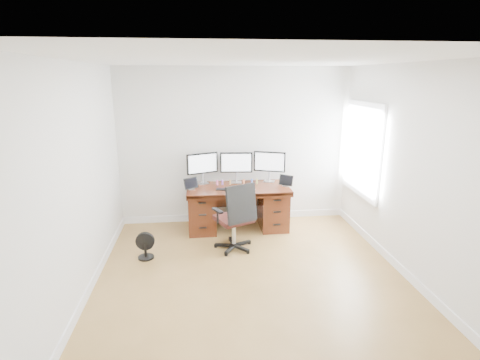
{
  "coord_description": "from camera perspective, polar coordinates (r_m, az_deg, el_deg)",
  "views": [
    {
      "loc": [
        -0.64,
        -4.15,
        2.53
      ],
      "look_at": [
        0.0,
        1.5,
        0.95
      ],
      "focal_mm": 28.0,
      "sensor_mm": 36.0,
      "label": 1
    }
  ],
  "objects": [
    {
      "name": "figurine_purple",
      "position": [
        6.35,
        -2.71,
        -0.3
      ],
      "size": [
        0.04,
        0.04,
        0.09
      ],
      "color": "#B365DD",
      "rests_on": "desk"
    },
    {
      "name": "tablet_right",
      "position": [
        6.3,
        7.04,
        -0.18
      ],
      "size": [
        0.23,
        0.19,
        0.19
      ],
      "rotation": [
        0.0,
        0.0,
        -0.62
      ],
      "color": "silver",
      "rests_on": "desk"
    },
    {
      "name": "monitor_right",
      "position": [
        6.5,
        4.52,
        2.64
      ],
      "size": [
        0.53,
        0.23,
        0.53
      ],
      "rotation": [
        0.0,
        0.0,
        -0.36
      ],
      "color": "silver",
      "rests_on": "desk"
    },
    {
      "name": "floor_fan",
      "position": [
        5.59,
        -14.24,
        -9.74
      ],
      "size": [
        0.27,
        0.23,
        0.39
      ],
      "rotation": [
        0.0,
        0.0,
        -0.07
      ],
      "color": "black",
      "rests_on": "ground"
    },
    {
      "name": "desk",
      "position": [
        6.38,
        -0.33,
        -3.96
      ],
      "size": [
        1.7,
        0.8,
        0.75
      ],
      "color": "#431C0D",
      "rests_on": "ground"
    },
    {
      "name": "keyboard",
      "position": [
        6.08,
        -0.04,
        -1.42
      ],
      "size": [
        0.3,
        0.22,
        0.01
      ],
      "primitive_type": "cube",
      "rotation": [
        0.0,
        0.0,
        0.41
      ],
      "color": "white",
      "rests_on": "desk"
    },
    {
      "name": "tablet_left",
      "position": [
        6.14,
        -7.48,
        -0.63
      ],
      "size": [
        0.24,
        0.18,
        0.19
      ],
      "rotation": [
        0.0,
        0.0,
        0.51
      ],
      "color": "silver",
      "rests_on": "desk"
    },
    {
      "name": "monitor_left",
      "position": [
        6.38,
        -5.76,
        2.38
      ],
      "size": [
        0.53,
        0.23,
        0.53
      ],
      "rotation": [
        0.0,
        0.0,
        0.36
      ],
      "color": "silver",
      "rests_on": "desk"
    },
    {
      "name": "monitor_center",
      "position": [
        6.41,
        -0.57,
        2.52
      ],
      "size": [
        0.55,
        0.16,
        0.53
      ],
      "rotation": [
        0.0,
        0.0,
        -0.09
      ],
      "color": "silver",
      "rests_on": "desk"
    },
    {
      "name": "trackpad",
      "position": [
        6.1,
        1.59,
        -1.39
      ],
      "size": [
        0.15,
        0.15,
        0.01
      ],
      "primitive_type": "cube",
      "rotation": [
        0.0,
        0.0,
        0.31
      ],
      "color": "silver",
      "rests_on": "desk"
    },
    {
      "name": "figurine_orange",
      "position": [
        6.38,
        0.58,
        -0.19
      ],
      "size": [
        0.04,
        0.04,
        0.09
      ],
      "color": "#EC8147",
      "rests_on": "desk"
    },
    {
      "name": "drawing_tablet",
      "position": [
        6.09,
        -2.73,
        -1.43
      ],
      "size": [
        0.22,
        0.16,
        0.01
      ],
      "primitive_type": "cube",
      "rotation": [
        0.0,
        0.0,
        -0.2
      ],
      "color": "black",
      "rests_on": "desk"
    },
    {
      "name": "ground",
      "position": [
        4.9,
        2.04,
        -15.55
      ],
      "size": [
        4.5,
        4.5,
        0.0
      ],
      "primitive_type": "plane",
      "color": "olive",
      "rests_on": "ground"
    },
    {
      "name": "figurine_yellow",
      "position": [
        6.41,
        2.59,
        -0.13
      ],
      "size": [
        0.04,
        0.04,
        0.09
      ],
      "color": "#E7D762",
      "rests_on": "desk"
    },
    {
      "name": "figurine_brown",
      "position": [
        6.36,
        -1.53,
        -0.26
      ],
      "size": [
        0.04,
        0.04,
        0.09
      ],
      "color": "olive",
      "rests_on": "desk"
    },
    {
      "name": "figurine_blue",
      "position": [
        6.4,
        1.83,
        -0.16
      ],
      "size": [
        0.04,
        0.04,
        0.09
      ],
      "color": "#4A6FD6",
      "rests_on": "desk"
    },
    {
      "name": "right_wall",
      "position": [
        5.14,
        24.61,
        0.88
      ],
      "size": [
        0.1,
        4.5,
        2.7
      ],
      "color": "silver",
      "rests_on": "ground"
    },
    {
      "name": "office_chair",
      "position": [
        5.61,
        -0.7,
        -7.35
      ],
      "size": [
        0.74,
        0.74,
        1.05
      ],
      "rotation": [
        0.0,
        0.0,
        0.43
      ],
      "color": "black",
      "rests_on": "ground"
    },
    {
      "name": "back_wall",
      "position": [
        6.54,
        -0.74,
        5.13
      ],
      "size": [
        4.0,
        0.1,
        2.7
      ],
      "primitive_type": "cube",
      "color": "silver",
      "rests_on": "ground"
    },
    {
      "name": "phone",
      "position": [
        6.21,
        -0.59,
        -1.08
      ],
      "size": [
        0.14,
        0.1,
        0.01
      ],
      "primitive_type": "cube",
      "rotation": [
        0.0,
        0.0,
        -0.37
      ],
      "color": "black",
      "rests_on": "desk"
    },
    {
      "name": "figurine_pink",
      "position": [
        6.35,
        -3.5,
        -0.32
      ],
      "size": [
        0.04,
        0.04,
        0.09
      ],
      "color": "pink",
      "rests_on": "desk"
    }
  ]
}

